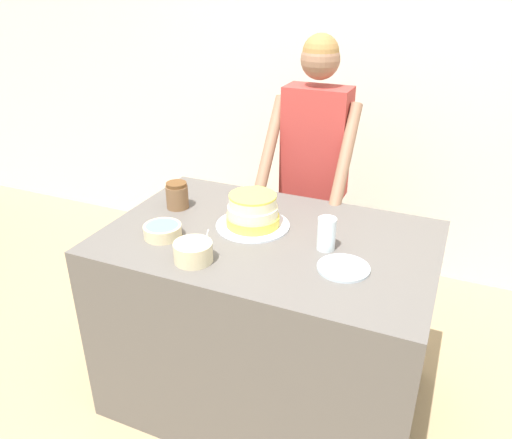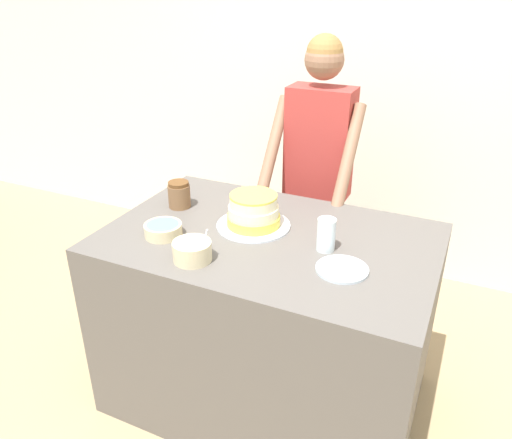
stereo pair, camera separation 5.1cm
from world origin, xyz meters
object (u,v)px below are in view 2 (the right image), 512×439
at_px(frosting_bowl_blue, 163,229).
at_px(ceramic_plate, 342,269).
at_px(frosting_bowl_white, 192,250).
at_px(stoneware_jar, 179,195).
at_px(cake, 253,213).
at_px(person_baker, 318,157).
at_px(drinking_glass, 326,235).

distance_m(frosting_bowl_blue, ceramic_plate, 0.81).
height_order(frosting_bowl_white, stoneware_jar, frosting_bowl_white).
relative_size(cake, frosting_bowl_white, 2.15).
distance_m(frosting_bowl_white, ceramic_plate, 0.61).
height_order(person_baker, frosting_bowl_blue, person_baker).
xyz_separation_m(person_baker, ceramic_plate, (0.41, -0.91, -0.12)).
xyz_separation_m(frosting_bowl_white, stoneware_jar, (-0.33, 0.42, 0.02)).
bearing_deg(ceramic_plate, drinking_glass, 130.35).
height_order(frosting_bowl_blue, stoneware_jar, stoneware_jar).
bearing_deg(frosting_bowl_white, drinking_glass, 33.61).
distance_m(person_baker, frosting_bowl_white, 1.11).
relative_size(person_baker, stoneware_jar, 12.93).
height_order(person_baker, drinking_glass, person_baker).
bearing_deg(frosting_bowl_white, ceramic_plate, 17.14).
xyz_separation_m(person_baker, stoneware_jar, (-0.50, -0.67, -0.06)).
bearing_deg(stoneware_jar, cake, -5.57).
xyz_separation_m(cake, ceramic_plate, (0.48, -0.20, -0.06)).
height_order(cake, drinking_glass, cake).
xyz_separation_m(person_baker, frosting_bowl_white, (-0.17, -1.09, -0.08)).
bearing_deg(frosting_bowl_blue, person_baker, 67.54).
distance_m(person_baker, cake, 0.72).
bearing_deg(person_baker, stoneware_jar, -126.89).
bearing_deg(drinking_glass, cake, 169.33).
height_order(cake, frosting_bowl_blue, cake).
distance_m(drinking_glass, stoneware_jar, 0.81).
bearing_deg(frosting_bowl_blue, frosting_bowl_white, -28.94).
distance_m(frosting_bowl_white, frosting_bowl_blue, 0.26).
bearing_deg(stoneware_jar, frosting_bowl_blue, -70.77).
relative_size(person_baker, drinking_glass, 12.01).
bearing_deg(stoneware_jar, ceramic_plate, -14.95).
bearing_deg(cake, drinking_glass, -10.67).
relative_size(person_baker, cake, 5.02).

